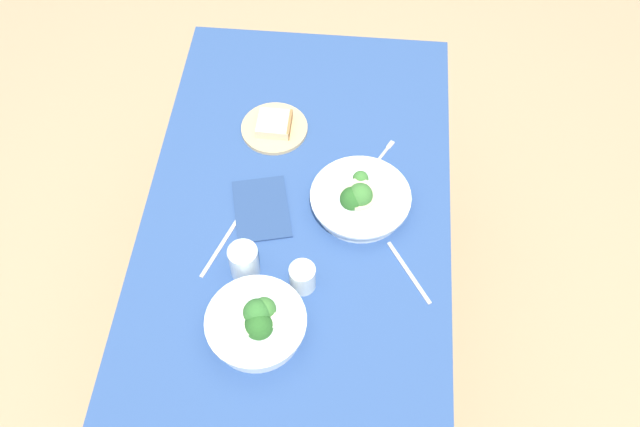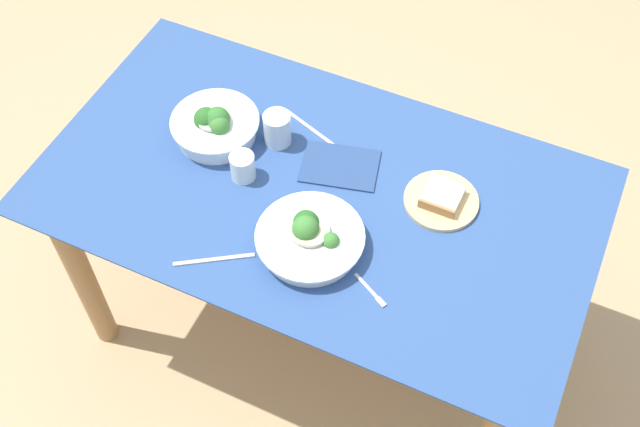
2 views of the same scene
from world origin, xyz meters
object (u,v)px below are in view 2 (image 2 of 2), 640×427
at_px(broccoli_bowl_near, 310,238).
at_px(fork_by_far_bowl, 371,292).
at_px(napkin_folded_upper, 340,166).
at_px(table_knife_right, 312,129).
at_px(water_glass_side, 243,167).
at_px(bread_side_plate, 441,199).
at_px(broccoli_bowl_far, 215,125).
at_px(fork_by_near_bowl, 371,175).
at_px(water_glass_center, 277,129).
at_px(table_knife_left, 214,260).

distance_m(broccoli_bowl_near, fork_by_far_bowl, 0.20).
xyz_separation_m(broccoli_bowl_near, napkin_folded_upper, (-0.03, 0.26, -0.03)).
bearing_deg(table_knife_right, fork_by_far_bowl, -30.04).
bearing_deg(fork_by_far_bowl, water_glass_side, -174.60).
bearing_deg(water_glass_side, fork_by_far_bowl, -22.90).
bearing_deg(bread_side_plate, napkin_folded_upper, 179.96).
bearing_deg(broccoli_bowl_far, water_glass_side, -34.59).
relative_size(fork_by_near_bowl, napkin_folded_upper, 0.51).
distance_m(water_glass_center, napkin_folded_upper, 0.20).
relative_size(water_glass_center, fork_by_near_bowl, 0.92).
height_order(bread_side_plate, water_glass_side, water_glass_side).
distance_m(table_knife_right, napkin_folded_upper, 0.15).
xyz_separation_m(broccoli_bowl_near, table_knife_right, (-0.16, 0.35, -0.03)).
xyz_separation_m(broccoli_bowl_far, bread_side_plate, (0.63, 0.04, -0.03)).
relative_size(water_glass_center, napkin_folded_upper, 0.48).
distance_m(fork_by_near_bowl, table_knife_left, 0.47).
xyz_separation_m(bread_side_plate, table_knife_right, (-0.41, 0.09, -0.01)).
bearing_deg(fork_by_near_bowl, bread_side_plate, -98.17).
height_order(broccoli_bowl_near, napkin_folded_upper, broccoli_bowl_near).
distance_m(broccoli_bowl_near, bread_side_plate, 0.36).
height_order(table_knife_right, napkin_folded_upper, napkin_folded_upper).
bearing_deg(table_knife_left, water_glass_center, 61.60).
relative_size(water_glass_center, table_knife_left, 0.48).
relative_size(broccoli_bowl_far, table_knife_left, 1.21).
height_order(broccoli_bowl_near, table_knife_left, broccoli_bowl_near).
xyz_separation_m(fork_by_near_bowl, table_knife_right, (-0.21, 0.08, -0.00)).
relative_size(broccoli_bowl_near, fork_by_far_bowl, 2.64).
bearing_deg(bread_side_plate, broccoli_bowl_far, -176.30).
distance_m(water_glass_side, fork_by_far_bowl, 0.48).
xyz_separation_m(water_glass_side, table_knife_right, (0.09, 0.22, -0.04)).
bearing_deg(fork_by_near_bowl, broccoli_bowl_near, 163.27).
distance_m(bread_side_plate, fork_by_near_bowl, 0.20).
xyz_separation_m(water_glass_center, table_knife_right, (0.07, 0.07, -0.05)).
bearing_deg(fork_by_far_bowl, table_knife_right, 158.59).
height_order(fork_by_far_bowl, napkin_folded_upper, napkin_folded_upper).
bearing_deg(broccoli_bowl_far, broccoli_bowl_near, -29.53).
xyz_separation_m(water_glass_center, fork_by_near_bowl, (0.28, -0.01, -0.05)).
height_order(broccoli_bowl_near, fork_by_near_bowl, broccoli_bowl_near).
xyz_separation_m(table_knife_right, napkin_folded_upper, (0.12, -0.09, 0.00)).
relative_size(bread_side_plate, napkin_folded_upper, 0.96).
xyz_separation_m(water_glass_side, fork_by_far_bowl, (0.44, -0.19, -0.04)).
height_order(broccoli_bowl_near, fork_by_far_bowl, broccoli_bowl_near).
height_order(broccoli_bowl_near, table_knife_right, broccoli_bowl_near).
bearing_deg(broccoli_bowl_far, napkin_folded_upper, 6.69).
bearing_deg(bread_side_plate, fork_by_far_bowl, -100.59).
bearing_deg(fork_by_far_bowl, bread_side_plate, 107.71).
distance_m(water_glass_center, table_knife_left, 0.41).
bearing_deg(water_glass_center, fork_by_far_bowl, -38.93).
xyz_separation_m(fork_by_far_bowl, table_knife_right, (-0.35, 0.41, -0.00)).
height_order(broccoli_bowl_far, fork_by_far_bowl, broccoli_bowl_far).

